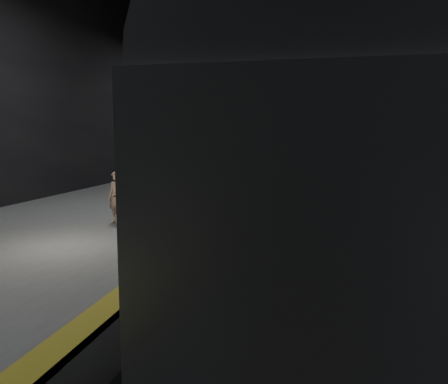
% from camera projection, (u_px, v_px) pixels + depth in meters
% --- Properties ---
extents(ground, '(44.00, 44.00, 0.00)m').
position_uv_depth(ground, '(317.00, 248.00, 14.64)').
color(ground, black).
rests_on(ground, ground).
extents(platform_left, '(9.00, 43.80, 1.00)m').
position_uv_depth(platform_left, '(111.00, 224.00, 16.19)').
color(platform_left, '#4F4F4C').
rests_on(platform_left, ground).
extents(tactile_strip, '(0.50, 43.80, 0.01)m').
position_uv_depth(tactile_strip, '(222.00, 215.00, 15.21)').
color(tactile_strip, olive).
rests_on(tactile_strip, platform_left).
extents(track, '(2.40, 43.00, 0.24)m').
position_uv_depth(track, '(317.00, 246.00, 14.63)').
color(track, '#3F3328').
rests_on(track, ground).
extents(train, '(3.16, 21.14, 5.65)m').
position_uv_depth(train, '(319.00, 155.00, 13.39)').
color(train, '#9FA2A7').
rests_on(train, ground).
extents(woman, '(0.69, 0.54, 1.66)m').
position_uv_depth(woman, '(117.00, 198.00, 13.63)').
color(woman, '#9D7960').
rests_on(woman, platform_left).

